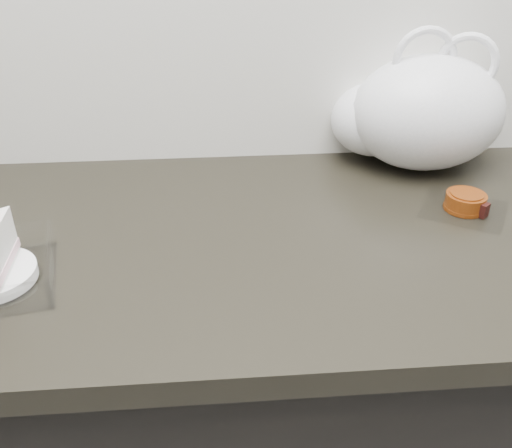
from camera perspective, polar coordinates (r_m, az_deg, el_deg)
counter at (r=1.23m, az=0.72°, el=-18.90°), size 2.04×0.64×0.90m
mooncake_wrap at (r=1.06m, az=20.23°, el=1.96°), size 0.19×0.18×0.03m
plastic_bag at (r=1.18m, az=15.75°, el=10.63°), size 0.36×0.28×0.28m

